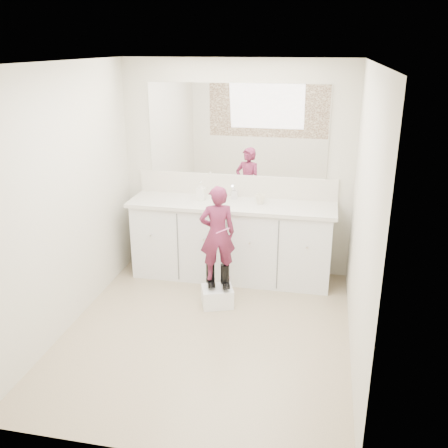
# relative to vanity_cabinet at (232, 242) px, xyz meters

# --- Properties ---
(floor) EXTENTS (3.00, 3.00, 0.00)m
(floor) POSITION_rel_vanity_cabinet_xyz_m (0.00, -1.23, -0.42)
(floor) COLOR #7F7253
(floor) RESTS_ON ground
(ceiling) EXTENTS (3.00, 3.00, 0.00)m
(ceiling) POSITION_rel_vanity_cabinet_xyz_m (0.00, -1.23, 1.97)
(ceiling) COLOR white
(ceiling) RESTS_ON wall_back
(wall_back) EXTENTS (2.60, 0.00, 2.60)m
(wall_back) POSITION_rel_vanity_cabinet_xyz_m (0.00, 0.27, 0.77)
(wall_back) COLOR beige
(wall_back) RESTS_ON floor
(wall_front) EXTENTS (2.60, 0.00, 2.60)m
(wall_front) POSITION_rel_vanity_cabinet_xyz_m (0.00, -2.73, 0.77)
(wall_front) COLOR beige
(wall_front) RESTS_ON floor
(wall_left) EXTENTS (0.00, 3.00, 3.00)m
(wall_left) POSITION_rel_vanity_cabinet_xyz_m (-1.30, -1.23, 0.78)
(wall_left) COLOR beige
(wall_left) RESTS_ON floor
(wall_right) EXTENTS (0.00, 3.00, 3.00)m
(wall_right) POSITION_rel_vanity_cabinet_xyz_m (1.30, -1.23, 0.78)
(wall_right) COLOR beige
(wall_right) RESTS_ON floor
(vanity_cabinet) EXTENTS (2.20, 0.55, 0.85)m
(vanity_cabinet) POSITION_rel_vanity_cabinet_xyz_m (0.00, 0.00, 0.00)
(vanity_cabinet) COLOR silver
(vanity_cabinet) RESTS_ON floor
(countertop) EXTENTS (2.28, 0.58, 0.04)m
(countertop) POSITION_rel_vanity_cabinet_xyz_m (0.00, -0.01, 0.45)
(countertop) COLOR beige
(countertop) RESTS_ON vanity_cabinet
(backsplash) EXTENTS (2.28, 0.03, 0.25)m
(backsplash) POSITION_rel_vanity_cabinet_xyz_m (0.00, 0.26, 0.59)
(backsplash) COLOR beige
(backsplash) RESTS_ON countertop
(mirror) EXTENTS (2.00, 0.02, 1.00)m
(mirror) POSITION_rel_vanity_cabinet_xyz_m (0.00, 0.26, 1.22)
(mirror) COLOR white
(mirror) RESTS_ON wall_back
(dot_panel) EXTENTS (2.00, 0.01, 1.20)m
(dot_panel) POSITION_rel_vanity_cabinet_xyz_m (0.00, -2.71, 1.22)
(dot_panel) COLOR #472819
(dot_panel) RESTS_ON wall_front
(faucet) EXTENTS (0.08, 0.08, 0.10)m
(faucet) POSITION_rel_vanity_cabinet_xyz_m (0.00, 0.15, 0.52)
(faucet) COLOR silver
(faucet) RESTS_ON countertop
(cup) EXTENTS (0.14, 0.14, 0.10)m
(cup) POSITION_rel_vanity_cabinet_xyz_m (0.31, 0.03, 0.52)
(cup) COLOR beige
(cup) RESTS_ON countertop
(soap_bottle) EXTENTS (0.10, 0.10, 0.21)m
(soap_bottle) POSITION_rel_vanity_cabinet_xyz_m (-0.35, 0.03, 0.57)
(soap_bottle) COLOR white
(soap_bottle) RESTS_ON countertop
(step_stool) EXTENTS (0.38, 0.35, 0.20)m
(step_stool) POSITION_rel_vanity_cabinet_xyz_m (-0.01, -0.70, -0.33)
(step_stool) COLOR white
(step_stool) RESTS_ON floor
(boot_left) EXTENTS (0.15, 0.19, 0.26)m
(boot_left) POSITION_rel_vanity_cabinet_xyz_m (-0.09, -0.68, -0.10)
(boot_left) COLOR black
(boot_left) RESTS_ON step_stool
(boot_right) EXTENTS (0.15, 0.19, 0.26)m
(boot_right) POSITION_rel_vanity_cabinet_xyz_m (0.06, -0.68, -0.10)
(boot_right) COLOR black
(boot_right) RESTS_ON step_stool
(toddler) EXTENTS (0.41, 0.34, 0.97)m
(toddler) POSITION_rel_vanity_cabinet_xyz_m (-0.01, -0.68, 0.36)
(toddler) COLOR #9B2F5A
(toddler) RESTS_ON step_stool
(toothbrush) EXTENTS (0.13, 0.06, 0.06)m
(toothbrush) POSITION_rel_vanity_cabinet_xyz_m (0.06, -0.76, 0.42)
(toothbrush) COLOR pink
(toothbrush) RESTS_ON toddler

